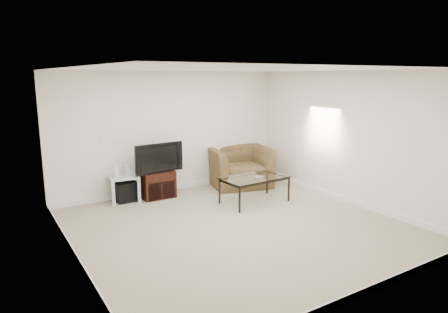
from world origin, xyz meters
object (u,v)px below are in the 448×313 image
recliner (239,160)px  coffee_table (255,190)px  subwoofer (125,192)px  television (157,157)px  side_table (123,188)px  tv_stand (157,184)px

recliner → coffee_table: recliner is taller
subwoofer → recliner: (2.53, -0.25, 0.39)m
television → subwoofer: 0.91m
subwoofer → coffee_table: 2.53m
side_table → subwoofer: 0.08m
television → recliner: 1.93m
tv_stand → coffee_table: (1.46, -1.29, -0.02)m
subwoofer → coffee_table: (2.08, -1.43, 0.07)m
subwoofer → coffee_table: coffee_table is taller
television → coffee_table: (1.46, -1.26, -0.58)m
tv_stand → subwoofer: tv_stand is taller
subwoofer → coffee_table: size_ratio=0.31×
recliner → television: bearing=-167.7°
tv_stand → recliner: recliner is taller
subwoofer → television: bearing=-15.1°
side_table → subwoofer: bearing=28.3°
television → subwoofer: television is taller
side_table → coffee_table: side_table is taller
television → recliner: size_ratio=0.72×
tv_stand → subwoofer: 0.64m
tv_stand → subwoofer: bearing=166.9°
tv_stand → recliner: (1.91, -0.11, 0.30)m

